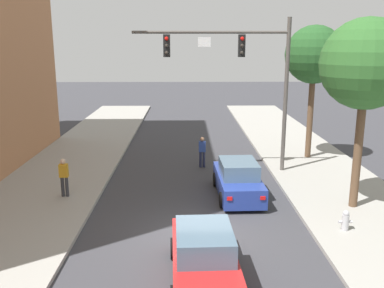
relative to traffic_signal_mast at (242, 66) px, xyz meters
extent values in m
plane|color=#38383D|center=(-2.43, -7.08, -5.39)|extent=(120.00, 120.00, 0.00)
cube|color=#99968E|center=(-8.93, -7.08, -5.31)|extent=(5.00, 60.00, 0.15)
cube|color=#99968E|center=(4.07, -7.08, -5.31)|extent=(5.00, 60.00, 0.15)
cylinder|color=#514C47|center=(2.17, 0.01, -1.49)|extent=(0.20, 0.20, 7.50)
cylinder|color=#514C47|center=(-1.55, 0.01, 1.56)|extent=(7.43, 0.14, 0.14)
cube|color=black|center=(-0.06, 0.01, 0.94)|extent=(0.32, 0.28, 1.05)
sphere|color=red|center=(-0.06, -0.14, 1.27)|extent=(0.18, 0.18, 0.18)
sphere|color=#2D2823|center=(-0.06, -0.14, 0.94)|extent=(0.18, 0.18, 0.18)
sphere|color=#2D2823|center=(-0.06, -0.14, 0.61)|extent=(0.18, 0.18, 0.18)
cube|color=black|center=(-3.63, 0.01, 0.94)|extent=(0.32, 0.28, 1.05)
sphere|color=red|center=(-3.63, -0.14, 1.27)|extent=(0.18, 0.18, 0.18)
sphere|color=#2D2823|center=(-3.63, -0.14, 0.94)|extent=(0.18, 0.18, 0.18)
sphere|color=#2D2823|center=(-3.63, -0.14, 0.61)|extent=(0.18, 0.18, 0.18)
cube|color=white|center=(-1.84, -0.01, 1.11)|extent=(0.60, 0.03, 0.44)
cube|color=navy|center=(-0.51, -3.30, -4.83)|extent=(1.84, 4.25, 0.80)
cube|color=slate|center=(-0.50, -3.45, -4.11)|extent=(1.56, 2.05, 0.64)
cylinder|color=black|center=(-1.36, -2.02, -5.07)|extent=(0.24, 0.65, 0.64)
cylinder|color=black|center=(0.26, -1.97, -5.07)|extent=(0.24, 0.65, 0.64)
cylinder|color=black|center=(-1.27, -4.63, -5.07)|extent=(0.24, 0.65, 0.64)
cylinder|color=black|center=(0.34, -4.57, -5.07)|extent=(0.24, 0.65, 0.64)
cube|color=red|center=(-1.08, -5.44, -4.71)|extent=(0.20, 0.05, 0.14)
cube|color=red|center=(0.20, -5.40, -4.71)|extent=(0.20, 0.05, 0.14)
cube|color=#B21E1E|center=(-2.25, -9.95, -4.83)|extent=(1.85, 4.26, 0.80)
cube|color=slate|center=(-2.25, -10.10, -4.11)|extent=(1.57, 2.05, 0.64)
cylinder|color=black|center=(-3.11, -8.68, -5.07)|extent=(0.24, 0.65, 0.64)
cylinder|color=black|center=(-1.49, -8.62, -5.07)|extent=(0.24, 0.65, 0.64)
cylinder|color=#333338|center=(-7.92, -3.65, -4.81)|extent=(0.14, 0.14, 0.85)
cylinder|color=#333338|center=(-7.74, -3.65, -4.81)|extent=(0.14, 0.14, 0.85)
cube|color=orange|center=(-7.83, -3.65, -4.11)|extent=(0.36, 0.22, 0.56)
sphere|color=beige|center=(-7.83, -3.65, -3.71)|extent=(0.22, 0.22, 0.22)
cylinder|color=#232847|center=(-1.96, 1.05, -4.96)|extent=(0.14, 0.14, 0.85)
cylinder|color=#232847|center=(-1.78, 1.05, -4.96)|extent=(0.14, 0.14, 0.85)
cube|color=#2D4799|center=(-1.87, 1.05, -4.26)|extent=(0.36, 0.22, 0.56)
sphere|color=#9E7051|center=(-1.87, 1.05, -3.86)|extent=(0.22, 0.22, 0.22)
cylinder|color=#B2B2B7|center=(2.75, -7.10, -4.96)|extent=(0.24, 0.24, 0.55)
sphere|color=#B2B2B7|center=(2.75, -7.10, -4.63)|extent=(0.22, 0.22, 0.22)
cylinder|color=#B2B2B7|center=(2.57, -7.10, -4.93)|extent=(0.12, 0.09, 0.09)
cylinder|color=#B2B2B7|center=(2.93, -7.10, -4.93)|extent=(0.12, 0.09, 0.09)
cylinder|color=brown|center=(3.88, -4.92, -3.09)|extent=(0.32, 0.32, 4.28)
sphere|color=#2D6028|center=(3.88, -4.92, 0.31)|extent=(3.37, 3.37, 3.37)
cylinder|color=brown|center=(4.21, 2.55, -2.97)|extent=(0.32, 0.32, 4.53)
sphere|color=#235123|center=(4.21, 2.55, 0.47)|extent=(3.14, 3.14, 3.14)
camera|label=1|loc=(-2.73, -20.35, 1.01)|focal=39.06mm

